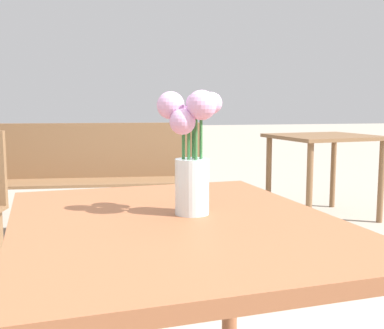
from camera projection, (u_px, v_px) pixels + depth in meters
table_front at (175, 269)px, 1.09m from camera, size 0.79×0.95×0.74m
flower_vase at (191, 151)px, 1.10m from camera, size 0.14×0.14×0.29m
bench_middle at (74, 176)px, 3.45m from camera, size 1.88×0.52×0.85m
table_back at (324, 148)px, 4.14m from camera, size 0.92×0.87×0.72m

